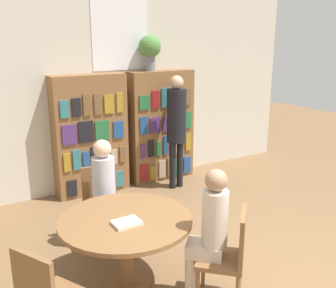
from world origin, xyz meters
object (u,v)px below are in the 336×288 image
Objects in this scene: chair_left_side at (102,201)px; librarian_standing at (176,121)px; bookshelf_right at (161,126)px; seated_reader_right at (209,229)px; seated_reader_left at (105,189)px; chair_far_side at (230,253)px; reading_table at (126,230)px; flower_vase at (150,49)px; bookshelf_left at (90,135)px.

librarian_standing reaches higher than chair_left_side.
bookshelf_right reaches higher than seated_reader_right.
seated_reader_left is at bearing 90.00° from chair_left_side.
chair_left_side and chair_far_side have the same top height.
seated_reader_right is at bearing -44.34° from reading_table.
seated_reader_right reaches higher than chair_left_side.
librarian_standing is (0.17, -0.51, -1.05)m from flower_vase.
chair_left_side is 1.00× the size of chair_far_side.
librarian_standing is (1.18, -0.50, 0.18)m from bookshelf_left.
seated_reader_right is at bearing 116.92° from seated_reader_left.
chair_far_side is at bearing 117.00° from chair_left_side.
bookshelf_left is 1.43× the size of seated_reader_right.
seated_reader_left is (-0.57, 1.42, 0.22)m from chair_far_side.
bookshelf_right reaches higher than reading_table.
librarian_standing is (-0.02, -0.50, 0.18)m from bookshelf_right.
chair_far_side is 0.71× the size of seated_reader_left.
seated_reader_right is (-0.02, -2.95, -0.19)m from bookshelf_left.
reading_table is 0.95m from chair_far_side.
bookshelf_left is 1.73m from seated_reader_left.
flower_vase is 0.43× the size of seated_reader_left.
flower_vase is at bearing 24.94° from seated_reader_right.
bookshelf_right is 1.02× the size of librarian_standing.
seated_reader_right is at bearing -109.40° from flower_vase.
chair_left_side is (0.14, 0.94, -0.10)m from reading_table.
bookshelf_left reaches higher than reading_table.
bookshelf_left is 2.50m from reading_table.
chair_far_side is at bearing -112.63° from librarian_standing.
librarian_standing is (1.21, 2.45, 0.37)m from seated_reader_right.
reading_table is 0.77m from seated_reader_right.
flower_vase is 3.60m from chair_far_side.
flower_vase is 0.61× the size of chair_far_side.
chair_far_side is (-0.91, -3.08, -1.62)m from flower_vase.
chair_far_side is at bearing -109.54° from bookshelf_right.
reading_table is 0.98× the size of seated_reader_right.
flower_vase is at bearing 0.28° from bookshelf_left.
bookshelf_left is at bearing -97.08° from seated_reader_left.
seated_reader_right is (-1.04, -2.96, -1.42)m from flower_vase.
bookshelf_right reaches higher than chair_left_side.
librarian_standing is at bearing -140.43° from chair_left_side.
bookshelf_left is 1.30m from librarian_standing.
bookshelf_right is at bearing -129.47° from chair_left_side.
chair_left_side is 1.54m from seated_reader_right.
bookshelf_left is at bearing 157.07° from librarian_standing.
librarian_standing is (1.64, 1.16, 0.36)m from seated_reader_left.
reading_table is (-0.57, -2.42, -0.29)m from bookshelf_left.
seated_reader_right is 0.71× the size of librarian_standing.
reading_table is at bearing -103.24° from bookshelf_left.
chair_left_side is 0.71× the size of seated_reader_right.
seated_reader_right is at bearing 113.83° from chair_left_side.
bookshelf_left is at bearing -97.91° from chair_left_side.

